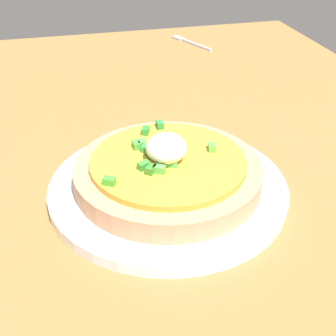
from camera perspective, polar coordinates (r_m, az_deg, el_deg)
The scene contains 4 objects.
dining_table at distance 57.07cm, azimuth 8.33°, elevation -1.43°, with size 126.70×72.86×2.15cm, color olive.
plate at distance 52.08cm, azimuth -0.00°, elevation -2.45°, with size 27.12×27.12×1.29cm, color white.
pizza at distance 50.78cm, azimuth -0.02°, elevation -0.33°, with size 21.06×21.06×6.30cm.
fork at distance 103.09cm, azimuth 2.59°, elevation 15.56°, with size 11.52×5.92×0.50cm.
Camera 1 is at (43.27, -19.43, 32.81)cm, focal length 48.43 mm.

